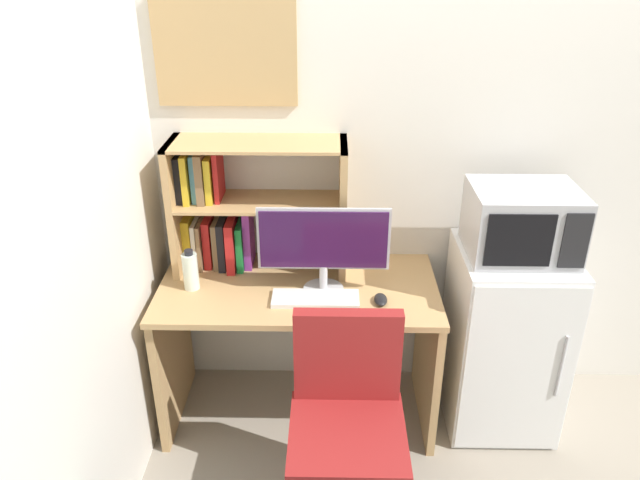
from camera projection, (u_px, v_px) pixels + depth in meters
name	position (u px, v px, depth m)	size (l,w,h in m)	color
wall_back	(583.00, 147.00, 2.80)	(6.40, 0.04, 2.60)	silver
desk	(299.00, 326.00, 2.86)	(1.27, 0.65, 0.74)	tan
hutch_bookshelf	(235.00, 207.00, 2.81)	(0.80, 0.29, 0.62)	tan
monitor	(324.00, 244.00, 2.62)	(0.58, 0.18, 0.40)	#B7B7BC
keyboard	(316.00, 299.00, 2.64)	(0.38, 0.14, 0.02)	silver
computer_mouse	(381.00, 300.00, 2.63)	(0.06, 0.10, 0.03)	black
water_bottle	(191.00, 271.00, 2.70)	(0.07, 0.07, 0.19)	silver
mini_fridge	(504.00, 338.00, 2.88)	(0.50, 0.54, 0.91)	white
microwave	(522.00, 222.00, 2.62)	(0.46, 0.37, 0.31)	#ADADB2
desk_chair	(347.00, 440.00, 2.37)	(0.51, 0.51, 0.90)	black
wall_corkboard	(225.00, 52.00, 2.61)	(0.62, 0.02, 0.47)	tan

